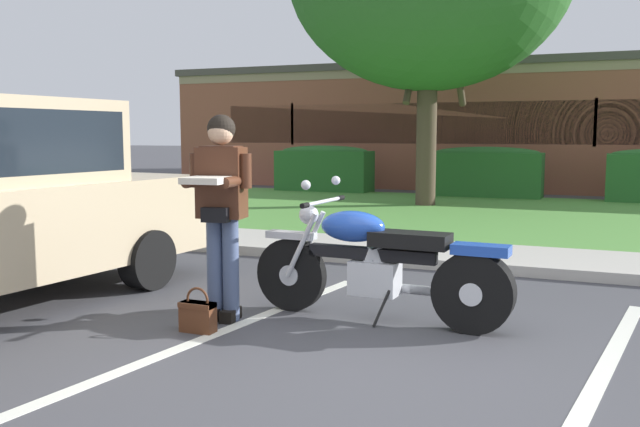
% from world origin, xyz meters
% --- Properties ---
extents(ground_plane, '(140.00, 140.00, 0.00)m').
position_xyz_m(ground_plane, '(0.00, 0.00, 0.00)').
color(ground_plane, '#424247').
extents(curb_strip, '(60.00, 0.20, 0.12)m').
position_xyz_m(curb_strip, '(0.00, 3.41, 0.06)').
color(curb_strip, '#B7B2A8').
rests_on(curb_strip, ground).
extents(concrete_walk, '(60.00, 1.50, 0.08)m').
position_xyz_m(concrete_walk, '(0.00, 4.26, 0.04)').
color(concrete_walk, '#B7B2A8').
rests_on(concrete_walk, ground).
extents(grass_lawn, '(60.00, 7.44, 0.06)m').
position_xyz_m(grass_lawn, '(0.00, 8.73, 0.03)').
color(grass_lawn, '#518E3D').
rests_on(grass_lawn, ground).
extents(stall_stripe_0, '(0.73, 4.37, 0.01)m').
position_xyz_m(stall_stripe_0, '(-1.41, 0.20, 0.00)').
color(stall_stripe_0, silver).
rests_on(stall_stripe_0, ground).
extents(stall_stripe_1, '(0.73, 4.37, 0.01)m').
position_xyz_m(stall_stripe_1, '(1.33, 0.20, 0.00)').
color(stall_stripe_1, silver).
rests_on(stall_stripe_1, ground).
extents(motorcycle, '(2.24, 0.82, 1.18)m').
position_xyz_m(motorcycle, '(-0.30, 1.06, 0.48)').
color(motorcycle, black).
rests_on(motorcycle, ground).
extents(rider_person, '(0.53, 0.61, 1.70)m').
position_xyz_m(rider_person, '(-1.58, 0.57, 1.01)').
color(rider_person, black).
rests_on(rider_person, ground).
extents(handbag, '(0.28, 0.13, 0.36)m').
position_xyz_m(handbag, '(-1.58, 0.19, 0.14)').
color(handbag, '#562D19').
rests_on(handbag, ground).
extents(hedge_left, '(2.50, 0.90, 1.24)m').
position_xyz_m(hedge_left, '(-5.50, 12.35, 0.65)').
color(hedge_left, '#286028').
rests_on(hedge_left, ground).
extents(hedge_center_left, '(2.61, 0.90, 1.24)m').
position_xyz_m(hedge_center_left, '(-1.32, 12.35, 0.65)').
color(hedge_center_left, '#286028').
rests_on(hedge_center_left, ground).
extents(brick_building, '(24.46, 11.14, 3.52)m').
position_xyz_m(brick_building, '(1.04, 19.50, 1.76)').
color(brick_building, '#93513D').
rests_on(brick_building, ground).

